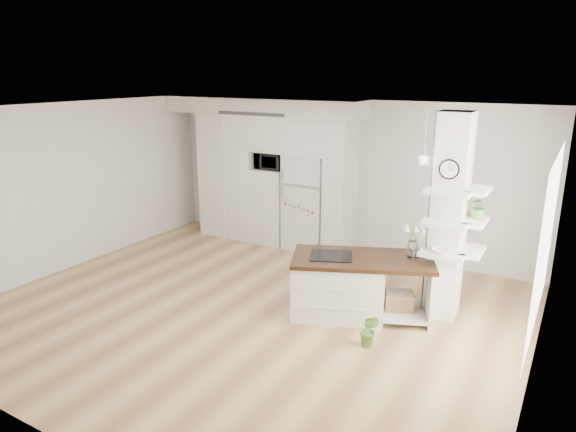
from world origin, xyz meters
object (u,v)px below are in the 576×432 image
kitchen_island (346,284)px  bookshelf (220,221)px  refrigerator (308,202)px  floor_plant_a (369,330)px

kitchen_island → bookshelf: 4.09m
refrigerator → floor_plant_a: size_ratio=4.12×
kitchen_island → bookshelf: size_ratio=3.23×
kitchen_island → floor_plant_a: bearing=-70.9°
bookshelf → kitchen_island: bearing=-24.0°
refrigerator → floor_plant_a: 3.66m
refrigerator → floor_plant_a: (2.30, -2.77, -0.66)m
refrigerator → kitchen_island: bearing=-51.1°
refrigerator → bookshelf: 1.99m
refrigerator → floor_plant_a: refrigerator is taller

